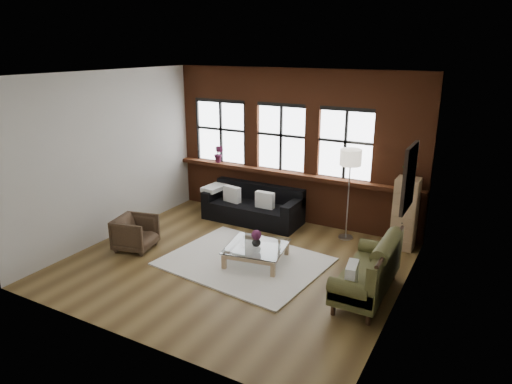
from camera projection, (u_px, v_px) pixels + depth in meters
The scene contains 26 objects.
floor at pixel (234, 263), 7.95m from camera, with size 5.50×5.50×0.00m, color brown.
ceiling at pixel (231, 74), 6.97m from camera, with size 5.50×5.50×0.00m, color white.
wall_back at pixel (295, 147), 9.55m from camera, with size 5.50×5.50×0.00m, color beige.
wall_front at pixel (122, 225), 5.38m from camera, with size 5.50×5.50×0.00m, color beige.
wall_left at pixel (111, 156), 8.72m from camera, with size 5.00×5.00×0.00m, color beige.
wall_right at pixel (405, 201), 6.20m from camera, with size 5.00×5.00×0.00m, color beige.
brick_backwall at pixel (294, 147), 9.50m from camera, with size 5.50×0.12×3.20m, color #5E2B16, non-canonical shape.
sill_ledge at pixel (292, 174), 9.60m from camera, with size 5.50×0.30×0.08m, color #5E2B16.
window_left at pixel (222, 132), 10.29m from camera, with size 1.38×0.10×1.50m, color black, non-canonical shape.
window_mid at pixel (282, 139), 9.60m from camera, with size 1.38×0.10×1.50m, color black, non-canonical shape.
window_right at pixel (346, 145), 8.96m from camera, with size 1.38×0.10×1.50m, color black, non-canonical shape.
wall_poster at pixel (409, 178), 6.39m from camera, with size 0.05×0.74×0.94m, color black, non-canonical shape.
shag_rug at pixel (244, 262), 7.98m from camera, with size 2.63×2.07×0.03m, color silver.
dark_sofa at pixel (253, 204), 9.74m from camera, with size 2.10×0.85×0.76m, color black, non-canonical shape.
pillow_a at pixel (232, 194), 9.80m from camera, with size 0.40×0.14×0.34m, color silver.
pillow_b at pixel (265, 200), 9.44m from camera, with size 0.40×0.14×0.34m, color silver.
vintage_settee at pixel (367, 268), 6.79m from camera, with size 0.76×1.70×0.91m, color #44421F, non-canonical shape.
pillow_settee at pixel (352, 275), 6.35m from camera, with size 0.14×0.38×0.34m, color silver.
armchair at pixel (136, 233), 8.43m from camera, with size 0.67×0.69×0.62m, color #39291C.
coffee_table at pixel (256, 255), 7.92m from camera, with size 0.98×0.98×0.33m, color #A17D57, non-canonical shape.
vase at pixel (256, 241), 7.84m from camera, with size 0.16×0.16×0.17m, color #B2B2B2.
flowers at pixel (256, 235), 7.81m from camera, with size 0.18×0.18×0.18m, color #5B1F43.
drawer_chest at pixel (405, 214), 8.37m from camera, with size 0.41×0.41×1.34m, color #A17D57.
potted_plant_top at pixel (410, 170), 8.12m from camera, with size 0.28×0.24×0.31m, color #2D5923.
floor_lamp at pixel (349, 191), 8.70m from camera, with size 0.40×0.40×1.93m, color #A5A5A8, non-canonical shape.
sill_plant at pixel (219, 154), 10.32m from camera, with size 0.22×0.18×0.40m, color #5B1F43.
Camera 1 is at (3.79, -6.12, 3.62)m, focal length 32.00 mm.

